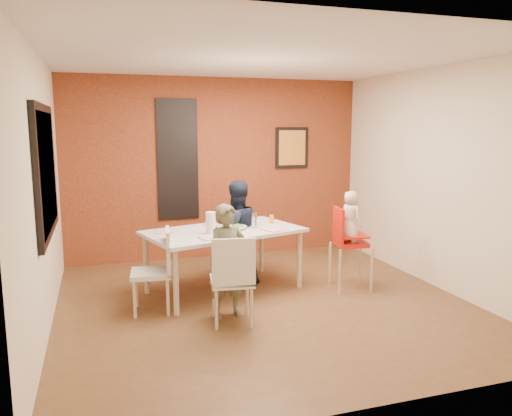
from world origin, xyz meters
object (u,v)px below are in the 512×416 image
object	(u,v)px
child_near	(228,261)
paper_towel_roll	(211,223)
chair_far	(233,240)
toddler	(350,216)
high_chair	(347,240)
wine_bottle	(233,217)
child_far	(236,233)
chair_near	(233,276)
chair_left	(158,266)
dining_table	(224,235)

from	to	relation	value
child_near	paper_towel_roll	distance (m)	0.73
chair_far	child_near	size ratio (longest dim) A/B	0.78
toddler	child_near	bearing A→B (deg)	86.83
chair_far	paper_towel_roll	size ratio (longest dim) A/B	3.71
high_chair	wine_bottle	xyz separation A→B (m)	(-1.31, 0.53, 0.27)
child_far	chair_near	bearing A→B (deg)	59.72
chair_far	chair_left	xyz separation A→B (m)	(-1.07, -0.90, -0.02)
chair_far	child_far	size ratio (longest dim) A/B	0.71
chair_left	dining_table	bearing A→B (deg)	124.46
dining_table	wine_bottle	distance (m)	0.28
chair_far	high_chair	size ratio (longest dim) A/B	0.92
chair_left	child_near	distance (m)	0.78
chair_far	wine_bottle	size ratio (longest dim) A/B	3.65
chair_left	toddler	bearing A→B (deg)	97.85
chair_far	dining_table	bearing A→B (deg)	-100.91
child_near	chair_near	bearing A→B (deg)	-102.85
chair_near	wine_bottle	xyz separation A→B (m)	(0.32, 1.21, 0.37)
child_far	wine_bottle	distance (m)	0.25
chair_left	paper_towel_roll	xyz separation A→B (m)	(0.65, 0.29, 0.38)
wine_bottle	chair_left	bearing A→B (deg)	-149.52
child_far	paper_towel_roll	distance (m)	0.59
child_near	toddler	size ratio (longest dim) A/B	1.94
paper_towel_roll	child_far	bearing A→B (deg)	42.31
dining_table	toddler	bearing A→B (deg)	-14.97
paper_towel_roll	toddler	bearing A→B (deg)	-8.25
high_chair	child_near	bearing A→B (deg)	114.31
child_far	toddler	distance (m)	1.43
chair_near	wine_bottle	distance (m)	1.31
wine_bottle	chair_near	bearing A→B (deg)	-105.02
wine_bottle	dining_table	bearing A→B (deg)	-136.50
toddler	paper_towel_roll	bearing A→B (deg)	63.79
chair_near	dining_table	bearing A→B (deg)	-90.22
chair_far	chair_left	bearing A→B (deg)	-123.79
chair_near	child_far	size ratio (longest dim) A/B	0.70
dining_table	paper_towel_roll	xyz separation A→B (m)	(-0.19, -0.15, 0.19)
chair_left	child_near	size ratio (longest dim) A/B	0.75
toddler	high_chair	bearing A→B (deg)	56.56
toddler	dining_table	bearing A→B (deg)	57.08
chair_near	wine_bottle	world-z (taller)	wine_bottle
wine_bottle	child_far	bearing A→B (deg)	49.72
chair_left	high_chair	world-z (taller)	high_chair
chair_near	chair_far	bearing A→B (deg)	-95.90
chair_near	chair_left	bearing A→B (deg)	-34.39
chair_left	wine_bottle	world-z (taller)	wine_bottle
dining_table	high_chair	xyz separation A→B (m)	(1.45, -0.39, -0.08)
child_near	child_far	distance (m)	1.11
chair_near	child_near	bearing A→B (deg)	-83.90
child_near	wine_bottle	distance (m)	1.06
high_chair	paper_towel_roll	bearing A→B (deg)	90.91
chair_far	child_near	distance (m)	1.35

